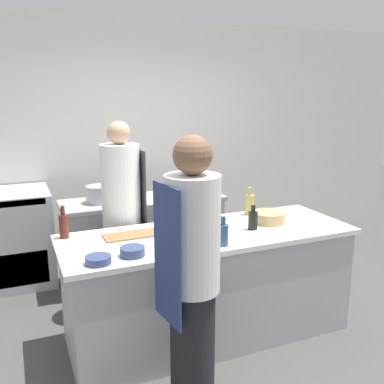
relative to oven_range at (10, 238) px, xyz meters
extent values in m
plane|color=#4C4947|center=(1.47, -1.71, -0.49)|extent=(16.00, 16.00, 0.00)
cube|color=silver|center=(1.47, 0.42, 0.91)|extent=(8.00, 0.06, 2.80)
cube|color=#A8AAAF|center=(1.47, -1.71, -0.07)|extent=(2.23, 0.80, 0.85)
cube|color=white|center=(1.47, -1.71, 0.38)|extent=(2.33, 0.83, 0.04)
cube|color=#A8AAAF|center=(1.31, -0.44, -0.07)|extent=(1.62, 0.55, 0.85)
cube|color=#A8AAAF|center=(1.31, -0.44, 0.38)|extent=(1.69, 0.57, 0.04)
cube|color=#A8AAAF|center=(0.00, 0.00, 0.00)|extent=(0.83, 0.74, 0.98)
cube|color=black|center=(0.00, -0.36, -0.22)|extent=(0.66, 0.01, 0.34)
cube|color=black|center=(0.00, -0.36, 0.45)|extent=(0.70, 0.01, 0.06)
cylinder|color=black|center=(1.03, -2.42, -0.09)|extent=(0.28, 0.28, 0.80)
cylinder|color=silver|center=(1.03, -2.42, 0.66)|extent=(0.33, 0.33, 0.71)
cube|color=navy|center=(0.86, -2.44, 0.56)|extent=(0.05, 0.31, 0.83)
sphere|color=brown|center=(1.03, -2.42, 1.13)|extent=(0.23, 0.23, 0.23)
cylinder|color=black|center=(0.93, -1.06, -0.09)|extent=(0.28, 0.28, 0.80)
cylinder|color=white|center=(0.93, -1.06, 0.68)|extent=(0.34, 0.34, 0.74)
cube|color=#2D2D33|center=(1.10, -1.06, 0.57)|extent=(0.01, 0.32, 0.85)
sphere|color=tan|center=(0.93, -1.06, 1.15)|extent=(0.20, 0.20, 0.20)
cylinder|color=#5B2319|center=(0.40, -1.40, 0.49)|extent=(0.07, 0.07, 0.18)
cylinder|color=#5B2319|center=(0.40, -1.40, 0.61)|extent=(0.03, 0.03, 0.07)
cylinder|color=#B2A84C|center=(2.02, -1.39, 0.49)|extent=(0.08, 0.08, 0.18)
cylinder|color=#B2A84C|center=(2.02, -1.39, 0.61)|extent=(0.04, 0.04, 0.07)
cylinder|color=black|center=(1.83, -1.78, 0.47)|extent=(0.08, 0.08, 0.14)
cylinder|color=black|center=(1.83, -1.78, 0.57)|extent=(0.03, 0.03, 0.06)
cylinder|color=#2D5175|center=(1.43, -2.02, 0.48)|extent=(0.08, 0.08, 0.16)
cylinder|color=#2D5175|center=(1.43, -2.02, 0.59)|extent=(0.04, 0.04, 0.06)
cylinder|color=tan|center=(2.05, -1.67, 0.44)|extent=(0.28, 0.28, 0.09)
cylinder|color=navy|center=(0.54, -2.00, 0.42)|extent=(0.17, 0.17, 0.05)
cylinder|color=navy|center=(0.78, -1.95, 0.43)|extent=(0.17, 0.17, 0.06)
cube|color=olive|center=(0.88, -1.55, 0.40)|extent=(0.42, 0.20, 0.01)
cylinder|color=#A8AAAF|center=(0.86, -0.44, 0.48)|extent=(0.26, 0.26, 0.17)
camera|label=1|loc=(0.09, -4.61, 1.48)|focal=40.00mm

